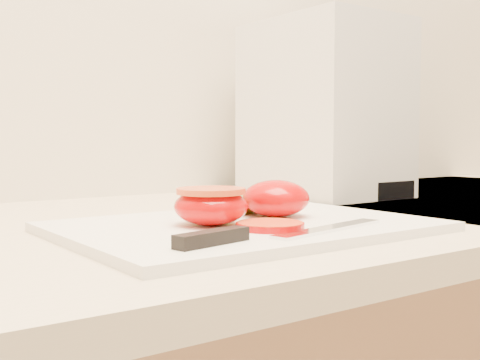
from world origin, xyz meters
TOP-DOWN VIEW (x-y plane):
  - cutting_board at (-0.07, 1.55)m, footprint 0.39×0.28m
  - tomato_half_dome at (-0.02, 1.57)m, footprint 0.08×0.08m
  - tomato_half_cut at (-0.12, 1.55)m, footprint 0.08×0.08m
  - tomato_slice_0 at (-0.08, 1.50)m, footprint 0.07×0.07m
  - lettuce_leaf_0 at (-0.04, 1.64)m, footprint 0.15×0.13m
  - knife at (-0.12, 1.46)m, footprint 0.26×0.05m
  - appliance at (0.28, 1.80)m, footprint 0.20×0.25m

SIDE VIEW (x-z plane):
  - cutting_board at x=-0.07m, z-range 0.93..0.94m
  - tomato_slice_0 at x=-0.08m, z-range 0.94..0.95m
  - knife at x=-0.12m, z-range 0.94..0.95m
  - lettuce_leaf_0 at x=-0.04m, z-range 0.94..0.97m
  - tomato_half_cut at x=-0.12m, z-range 0.94..0.98m
  - tomato_half_dome at x=-0.02m, z-range 0.94..0.98m
  - appliance at x=0.28m, z-range 0.93..1.23m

